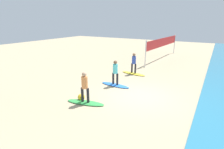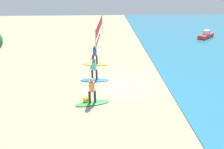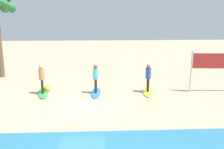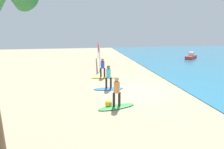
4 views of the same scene
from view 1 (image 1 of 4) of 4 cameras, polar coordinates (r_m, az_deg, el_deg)
The scene contains 9 objects.
ground_plane at distance 10.56m, azimuth 8.97°, elevation -6.84°, with size 60.00×60.00×0.00m, color tan.
surfboard_yellow at distance 14.69m, azimuth 6.86°, elevation 0.32°, with size 2.10×0.56×0.09m, color yellow.
surfer_yellow at distance 14.43m, azimuth 7.00°, elevation 4.09°, with size 0.32×0.46×1.64m.
surfboard_blue at distance 12.03m, azimuth 1.03°, elevation -3.37°, with size 2.10×0.56×0.09m, color blue.
surfer_blue at distance 11.72m, azimuth 1.06°, elevation 1.18°, with size 0.32×0.46×1.64m.
surfboard_green at distance 9.67m, azimuth -8.46°, elevation -8.85°, with size 2.10×0.56×0.09m, color green.
surfer_green at distance 9.29m, azimuth -8.73°, elevation -3.33°, with size 0.32×0.45×1.64m.
volleyball_net at distance 20.78m, azimuth 15.98°, elevation 9.62°, with size 9.08×0.77×2.50m.
beach_ball at distance 9.98m, azimuth -9.78°, elevation -7.13°, with size 0.39×0.39×0.39m, color yellow.
Camera 1 is at (9.04, 3.44, 4.24)m, focal length 28.60 mm.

